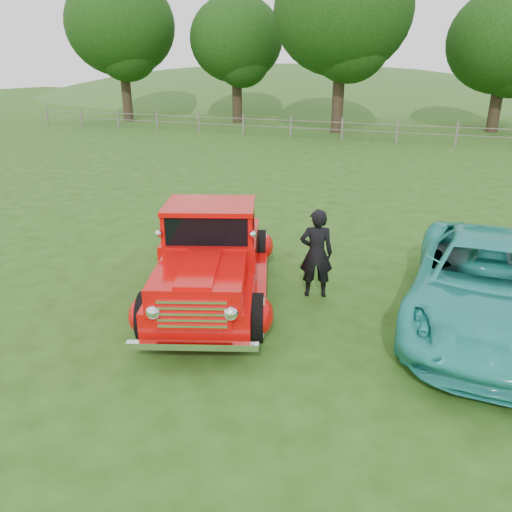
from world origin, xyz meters
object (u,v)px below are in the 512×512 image
at_px(tree_near_west, 343,11).
at_px(man, 316,253).
at_px(tree_near_east, 506,41).
at_px(red_pickup, 212,256).
at_px(tree_far_west, 120,26).
at_px(tree_mid_west, 236,40).
at_px(teal_sedan, 489,284).

bearing_deg(tree_near_west, man, -77.95).
relative_size(tree_near_east, red_pickup, 1.58).
height_order(tree_near_west, red_pickup, tree_near_west).
height_order(tree_far_west, tree_near_west, tree_near_west).
bearing_deg(tree_mid_west, teal_sedan, -58.90).
height_order(tree_mid_west, tree_near_west, tree_near_west).
height_order(tree_mid_west, teal_sedan, tree_mid_west).
bearing_deg(man, tree_near_west, -96.80).
distance_m(tree_far_west, tree_mid_west, 8.30).
relative_size(tree_near_east, teal_sedan, 1.62).
xyz_separation_m(tree_far_west, teal_sedan, (23.81, -24.20, -5.77)).
bearing_deg(tree_mid_west, tree_near_west, -20.56).
distance_m(tree_far_west, teal_sedan, 34.43).
distance_m(tree_mid_west, tree_near_west, 8.63).
bearing_deg(tree_near_east, teal_sedan, -92.51).
xyz_separation_m(red_pickup, man, (1.72, 0.74, 0.03)).
bearing_deg(teal_sedan, tree_near_west, 110.14).
bearing_deg(tree_mid_west, tree_far_west, -165.96).
bearing_deg(red_pickup, tree_far_west, 107.87).
distance_m(tree_mid_west, tree_near_east, 17.03).
height_order(tree_far_west, man, tree_far_west).
height_order(tree_near_west, man, tree_near_west).
distance_m(tree_near_west, red_pickup, 24.83).
distance_m(tree_far_west, man, 32.46).
distance_m(tree_near_west, tree_near_east, 9.97).
relative_size(red_pickup, man, 3.21).
height_order(tree_mid_west, red_pickup, tree_mid_west).
xyz_separation_m(tree_far_west, man, (20.94, -24.14, -5.66)).
height_order(tree_near_east, teal_sedan, tree_near_east).
height_order(tree_mid_west, man, tree_mid_west).
bearing_deg(man, tree_near_east, -117.35).
relative_size(tree_far_west, tree_near_west, 0.95).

